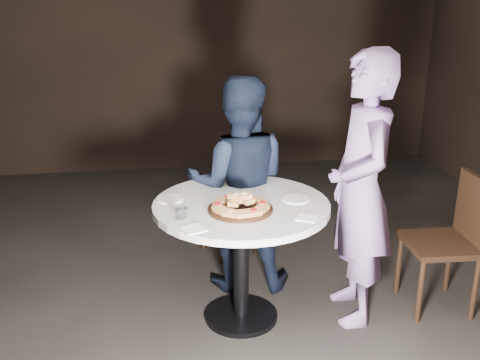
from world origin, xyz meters
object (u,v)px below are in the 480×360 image
object	(u,v)px
water_glass	(182,213)
diner_navy	(239,185)
table	(241,225)
chair_right	(455,234)
focaccia_pile	(240,203)
diner_teal	(360,191)
chair_far	(234,203)
serving_board	(240,209)

from	to	relation	value
water_glass	diner_navy	bearing A→B (deg)	56.85
diner_navy	water_glass	bearing A→B (deg)	65.94
table	diner_navy	xyz separation A→B (m)	(0.06, 0.47, 0.10)
water_glass	chair_right	distance (m)	1.84
table	diner_navy	world-z (taller)	diner_navy
focaccia_pile	diner_teal	size ratio (longest dim) A/B	0.20
focaccia_pile	chair_right	xyz separation A→B (m)	(1.45, 0.07, -0.33)
chair_far	serving_board	bearing A→B (deg)	62.58
focaccia_pile	water_glass	xyz separation A→B (m)	(-0.35, -0.07, -0.01)
chair_far	water_glass	bearing A→B (deg)	45.89
focaccia_pile	chair_right	size ratio (longest dim) A/B	0.37
chair_far	diner_navy	xyz separation A→B (m)	(-0.03, -0.43, 0.30)
diner_navy	diner_teal	xyz separation A→B (m)	(0.69, -0.52, 0.11)
focaccia_pile	chair_right	distance (m)	1.49
chair_far	diner_navy	distance (m)	0.53
serving_board	chair_right	distance (m)	1.48
water_glass	chair_far	size ratio (longest dim) A/B	0.09
chair_far	table	bearing A→B (deg)	63.32
serving_board	diner_teal	distance (m)	0.78
focaccia_pile	chair_far	size ratio (longest dim) A/B	0.43
water_glass	diner_teal	distance (m)	1.13
chair_far	chair_right	xyz separation A→B (m)	(1.34, -0.96, 0.07)
table	water_glass	size ratio (longest dim) A/B	15.96
table	focaccia_pile	size ratio (longest dim) A/B	3.27
table	chair_right	distance (m)	1.43
water_glass	diner_teal	xyz separation A→B (m)	(1.12, 0.14, 0.02)
table	chair_far	distance (m)	0.93
chair_right	diner_navy	size ratio (longest dim) A/B	0.60
serving_board	focaccia_pile	bearing A→B (deg)	102.14
serving_board	diner_navy	size ratio (longest dim) A/B	0.25
table	chair_far	bearing A→B (deg)	84.51
table	diner_navy	size ratio (longest dim) A/B	0.74
serving_board	diner_teal	xyz separation A→B (m)	(0.77, 0.08, 0.05)
table	diner_teal	bearing A→B (deg)	-4.05
chair_far	diner_navy	size ratio (longest dim) A/B	0.53
water_glass	chair_far	bearing A→B (deg)	67.08
water_glass	focaccia_pile	bearing A→B (deg)	11.25
diner_navy	diner_teal	bearing A→B (deg)	152.00
serving_board	chair_far	distance (m)	1.10
chair_right	serving_board	bearing A→B (deg)	-83.76
focaccia_pile	diner_teal	xyz separation A→B (m)	(0.77, 0.07, 0.01)
serving_board	chair_far	xyz separation A→B (m)	(0.11, 1.03, -0.36)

